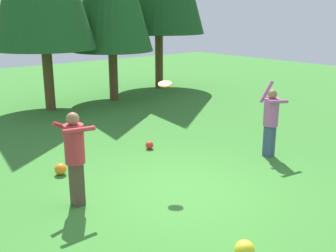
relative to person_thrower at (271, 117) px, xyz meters
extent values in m
plane|color=#387A2D|center=(-2.87, -0.07, -0.94)|extent=(40.00, 40.00, 0.00)
cube|color=#38476B|center=(0.00, 0.00, -0.57)|extent=(0.19, 0.22, 0.74)
cylinder|color=#A85693|center=(0.00, 0.00, 0.12)|extent=(0.34, 0.34, 0.65)
sphere|color=#8C6647|center=(0.00, 0.00, 0.54)|extent=(0.21, 0.21, 0.21)
cylinder|color=#A85693|center=(-0.04, -0.20, 0.40)|extent=(0.56, 0.20, 0.12)
cylinder|color=#A85693|center=(0.04, 0.20, 0.56)|extent=(0.38, 0.16, 0.50)
cube|color=#4C382D|center=(-4.65, 0.61, -0.55)|extent=(0.19, 0.22, 0.78)
cylinder|color=#B72D38|center=(-4.65, 0.61, 0.18)|extent=(0.34, 0.34, 0.68)
sphere|color=#8C6647|center=(-4.65, 0.61, 0.62)|extent=(0.22, 0.22, 0.22)
cylinder|color=#B72D38|center=(-4.65, 0.81, 0.41)|extent=(0.55, 0.09, 0.34)
cylinder|color=#B72D38|center=(-4.65, 0.41, 0.47)|extent=(0.58, 0.09, 0.11)
cylinder|color=orange|center=(-2.68, 0.59, 0.99)|extent=(0.37, 0.38, 0.09)
sphere|color=yellow|center=(-3.69, -2.34, -0.81)|extent=(0.28, 0.28, 0.28)
sphere|color=red|center=(-1.85, 2.20, -0.85)|extent=(0.20, 0.20, 0.20)
sphere|color=orange|center=(-4.28, 2.07, -0.82)|extent=(0.25, 0.25, 0.25)
cylinder|color=brown|center=(-1.88, 7.81, 0.94)|extent=(0.34, 0.34, 3.78)
cylinder|color=brown|center=(3.65, 8.64, 1.23)|extent=(0.35, 0.35, 4.34)
cylinder|color=brown|center=(0.71, 7.78, 0.76)|extent=(0.33, 0.33, 3.40)
camera|label=1|loc=(-7.63, -5.40, 2.32)|focal=43.38mm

